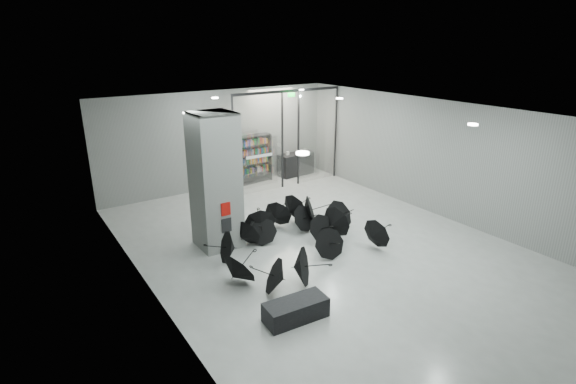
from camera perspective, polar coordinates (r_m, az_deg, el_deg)
room at (r=12.20m, az=5.11°, el=4.73°), size 14.00×14.02×4.01m
column at (r=12.82m, az=-9.46°, el=1.34°), size 1.20×1.20×4.00m
fire_cabinet at (r=12.51m, az=-8.10°, el=-2.22°), size 0.28×0.04×0.38m
info_panel at (r=12.70m, az=-8.00°, el=-4.32°), size 0.30×0.03×0.42m
exit_sign at (r=17.63m, az=0.43°, el=12.53°), size 0.30×0.06×0.15m
glass_partition at (r=18.05m, az=0.04°, el=7.42°), size 5.06×0.08×4.00m
bench at (r=10.04m, az=1.02°, el=-15.08°), size 1.47×0.71×0.46m
bookshelf at (r=18.80m, az=-4.89°, el=4.23°), size 1.91×0.59×2.07m
shop_counter at (r=20.03m, az=1.01°, el=3.65°), size 1.72×0.83×1.00m
umbrella_cluster at (r=13.16m, az=0.90°, el=-5.82°), size 5.70×4.55×1.24m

